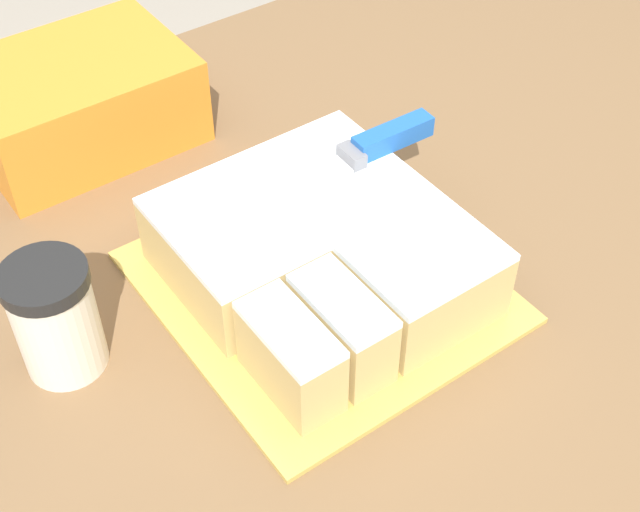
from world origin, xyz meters
name	(u,v)px	position (x,y,z in m)	size (l,w,h in m)	color
cake_board	(320,286)	(-0.08, 0.04, 0.94)	(0.30, 0.33, 0.01)	gold
cake	(321,253)	(-0.07, 0.05, 0.98)	(0.25, 0.28, 0.08)	tan
knife	(364,150)	(0.02, 0.10, 1.03)	(0.27, 0.04, 0.02)	silver
coffee_cup	(56,318)	(-0.32, 0.10, 1.00)	(0.08, 0.08, 0.12)	beige
storage_box	(80,101)	(-0.16, 0.41, 0.99)	(0.25, 0.18, 0.11)	orange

